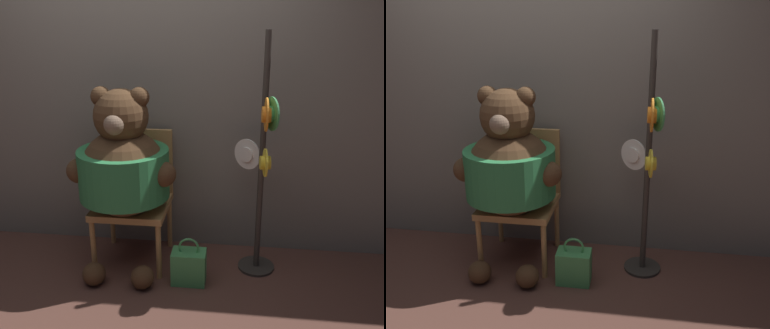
% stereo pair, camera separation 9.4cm
% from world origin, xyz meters
% --- Properties ---
extents(ground_plane, '(14.00, 14.00, 0.00)m').
position_xyz_m(ground_plane, '(0.00, 0.00, 0.00)').
color(ground_plane, brown).
extents(wall_back, '(8.00, 0.10, 2.54)m').
position_xyz_m(wall_back, '(0.00, 0.75, 1.27)').
color(wall_back, slate).
rests_on(wall_back, ground_plane).
extents(chair, '(0.56, 0.54, 1.02)m').
position_xyz_m(chair, '(-0.07, 0.48, 0.55)').
color(chair, '#B2844C').
rests_on(chair, ground_plane).
extents(teddy_bear, '(0.80, 0.71, 1.41)m').
position_xyz_m(teddy_bear, '(-0.10, 0.30, 0.82)').
color(teddy_bear, '#4C331E').
rests_on(teddy_bear, ground_plane).
extents(hat_display_rack, '(0.34, 0.40, 1.78)m').
position_xyz_m(hat_display_rack, '(0.90, 0.34, 0.84)').
color(hat_display_rack, '#332D28').
rests_on(hat_display_rack, ground_plane).
extents(handbag_on_ground, '(0.25, 0.16, 0.36)m').
position_xyz_m(handbag_on_ground, '(0.41, 0.13, 0.13)').
color(handbag_on_ground, '#479E56').
rests_on(handbag_on_ground, ground_plane).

